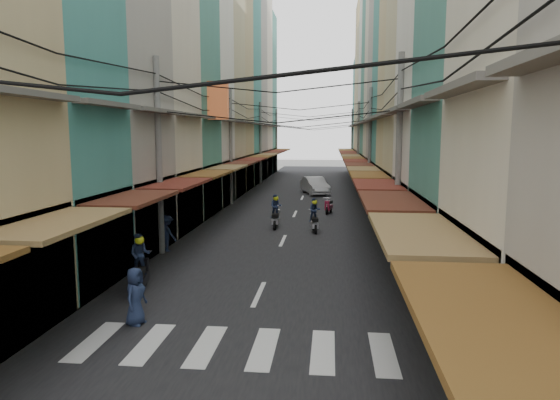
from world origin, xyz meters
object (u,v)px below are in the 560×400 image
Objects in this scene: white_car at (315,194)px; traffic_sign at (468,261)px; market_umbrella at (537,284)px; bicycle at (476,275)px.

white_car is 29.55m from traffic_sign.
traffic_sign reaches higher than market_umbrella.
white_car is 24.64m from bicycle.
market_umbrella is 0.81× the size of traffic_sign.
white_car is 2.38× the size of market_umbrella.
white_car reaches higher than bicycle.
white_car is at bearing 100.52° from market_umbrella.
traffic_sign is at bearing 176.94° from bicycle.
bicycle is 5.95m from traffic_sign.
white_car is 31.56m from market_umbrella.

